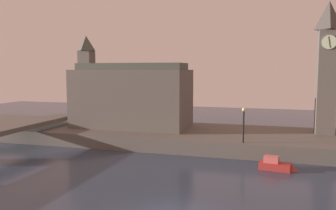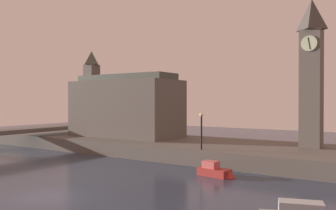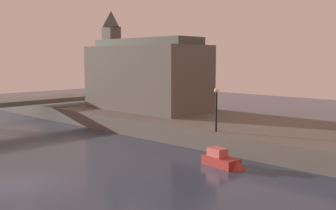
{
  "view_description": "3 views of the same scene",
  "coord_description": "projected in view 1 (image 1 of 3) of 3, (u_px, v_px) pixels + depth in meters",
  "views": [
    {
      "loc": [
        5.45,
        -19.23,
        8.51
      ],
      "look_at": [
        -5.62,
        17.84,
        4.6
      ],
      "focal_mm": 37.61,
      "sensor_mm": 36.0,
      "label": 1
    },
    {
      "loc": [
        18.52,
        -14.27,
        5.98
      ],
      "look_at": [
        -2.19,
        16.82,
        5.54
      ],
      "focal_mm": 38.37,
      "sensor_mm": 36.0,
      "label": 2
    },
    {
      "loc": [
        21.32,
        -9.85,
        7.09
      ],
      "look_at": [
        -2.16,
        14.66,
        3.18
      ],
      "focal_mm": 42.98,
      "sensor_mm": 36.0,
      "label": 3
    }
  ],
  "objects": [
    {
      "name": "far_embankment",
      "position": [
        221.0,
        138.0,
        39.73
      ],
      "size": [
        70.0,
        12.0,
        1.5
      ],
      "primitive_type": "cube",
      "color": "#5B544C",
      "rests_on": "ground"
    },
    {
      "name": "parliament_hall",
      "position": [
        130.0,
        96.0,
        42.99
      ],
      "size": [
        13.9,
        6.78,
        11.23
      ],
      "color": "#5B544C",
      "rests_on": "far_embankment"
    },
    {
      "name": "clock_tower",
      "position": [
        327.0,
        66.0,
        37.58
      ],
      "size": [
        2.09,
        2.14,
        14.22
      ],
      "color": "#5B544C",
      "rests_on": "far_embankment"
    },
    {
      "name": "boat_dinghy_red",
      "position": [
        278.0,
        165.0,
        29.85
      ],
      "size": [
        3.27,
        1.59,
        1.17
      ],
      "color": "maroon",
      "rests_on": "ground"
    },
    {
      "name": "streetlamp",
      "position": [
        244.0,
        121.0,
        33.65
      ],
      "size": [
        0.36,
        0.36,
        3.37
      ],
      "color": "black",
      "rests_on": "far_embankment"
    }
  ]
}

